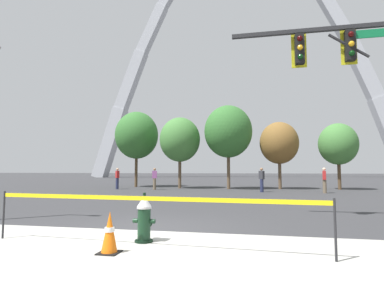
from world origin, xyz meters
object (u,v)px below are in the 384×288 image
(traffic_signal_gantry, at_px, (361,78))
(pedestrian_walking_left, at_px, (155,179))
(pedestrian_walking_right, at_px, (262,180))
(pedestrian_standing_center, at_px, (117,178))
(traffic_cone_by_hydrant, at_px, (110,233))
(fire_hydrant, at_px, (144,219))
(pedestrian_near_trees, at_px, (324,180))
(monument_arch, at_px, (238,63))

(traffic_signal_gantry, distance_m, pedestrian_walking_left, 16.28)
(pedestrian_walking_right, bearing_deg, pedestrian_standing_center, 174.52)
(traffic_cone_by_hydrant, distance_m, pedestrian_walking_left, 17.22)
(fire_hydrant, height_order, pedestrian_walking_left, pedestrian_walking_left)
(fire_hydrant, bearing_deg, pedestrian_near_trees, 66.01)
(pedestrian_standing_center, height_order, pedestrian_walking_right, same)
(pedestrian_standing_center, relative_size, pedestrian_walking_right, 1.00)
(traffic_cone_by_hydrant, xyz_separation_m, pedestrian_standing_center, (-7.65, 16.76, 0.46))
(pedestrian_walking_right, bearing_deg, traffic_signal_gantry, -77.29)
(traffic_signal_gantry, bearing_deg, pedestrian_walking_right, 102.71)
(traffic_signal_gantry, relative_size, pedestrian_standing_center, 3.77)
(traffic_signal_gantry, bearing_deg, pedestrian_standing_center, 136.66)
(fire_hydrant, relative_size, pedestrian_near_trees, 0.62)
(pedestrian_walking_right, xyz_separation_m, pedestrian_near_trees, (3.82, -0.24, 0.00))
(traffic_cone_by_hydrant, height_order, pedestrian_walking_left, pedestrian_walking_left)
(fire_hydrant, height_order, traffic_cone_by_hydrant, fire_hydrant)
(traffic_signal_gantry, bearing_deg, monument_arch, 97.00)
(traffic_cone_by_hydrant, bearing_deg, pedestrian_standing_center, 114.52)
(pedestrian_near_trees, bearing_deg, traffic_signal_gantry, -96.32)
(pedestrian_standing_center, distance_m, pedestrian_walking_right, 10.66)
(monument_arch, height_order, pedestrian_walking_left, monument_arch)
(pedestrian_walking_right, relative_size, pedestrian_near_trees, 1.00)
(monument_arch, bearing_deg, pedestrian_near_trees, -78.78)
(traffic_signal_gantry, xyz_separation_m, pedestrian_standing_center, (-13.19, 12.45, -3.25))
(pedestrian_walking_right, bearing_deg, pedestrian_walking_left, 173.74)
(pedestrian_near_trees, bearing_deg, traffic_cone_by_hydrant, -113.63)
(traffic_cone_by_hydrant, bearing_deg, fire_hydrant, 72.20)
(pedestrian_standing_center, xyz_separation_m, pedestrian_walking_right, (10.61, -1.02, 0.00))
(pedestrian_walking_right, distance_m, pedestrian_near_trees, 3.82)
(monument_arch, height_order, pedestrian_near_trees, monument_arch)
(traffic_cone_by_hydrant, distance_m, traffic_signal_gantry, 7.94)
(traffic_signal_gantry, height_order, pedestrian_walking_right, traffic_signal_gantry)
(traffic_cone_by_hydrant, xyz_separation_m, monument_arch, (-0.08, 50.11, 20.42))
(traffic_cone_by_hydrant, xyz_separation_m, pedestrian_walking_right, (2.97, 15.74, 0.46))
(monument_arch, xyz_separation_m, pedestrian_walking_right, (3.05, -34.37, -19.96))
(fire_hydrant, distance_m, monument_arch, 53.22)
(fire_hydrant, relative_size, pedestrian_standing_center, 0.62)
(pedestrian_walking_left, relative_size, pedestrian_standing_center, 1.00)
(pedestrian_walking_left, bearing_deg, pedestrian_standing_center, 176.51)
(fire_hydrant, xyz_separation_m, pedestrian_near_trees, (6.49, 14.58, 0.35))
(traffic_signal_gantry, distance_m, pedestrian_walking_right, 12.16)
(pedestrian_walking_right, bearing_deg, traffic_cone_by_hydrant, -100.67)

